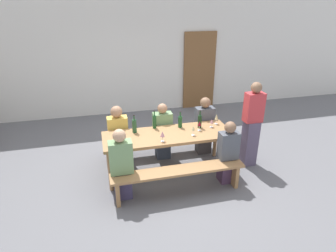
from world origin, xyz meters
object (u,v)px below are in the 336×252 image
(wine_glass_3, at_px, (199,124))
(seated_guest_near_1, at_px, (228,154))
(wooden_door, at_px, (199,71))
(bench_near, at_px, (179,174))
(wine_glass_2, at_px, (212,122))
(wine_bottle_3, at_px, (134,126))
(standing_host, at_px, (252,126))
(wine_glass_1, at_px, (193,129))
(tasting_table, at_px, (168,138))
(bench_far, at_px, (160,137))
(seated_guest_near_0, at_px, (122,166))
(seated_guest_far_0, at_px, (118,136))
(seated_guest_far_1, at_px, (163,133))
(wine_bottle_1, at_px, (180,121))
(seated_guest_far_2, at_px, (204,127))
(wine_bottle_2, at_px, (200,121))
(wine_glass_4, at_px, (162,134))
(wine_bottle_0, at_px, (154,122))
(wine_glass_0, at_px, (216,117))

(wine_glass_3, xyz_separation_m, seated_guest_near_1, (0.32, -0.54, -0.35))
(wooden_door, bearing_deg, bench_near, -113.86)
(wine_glass_2, bearing_deg, seated_guest_near_1, -84.71)
(wine_bottle_3, relative_size, standing_host, 0.21)
(wine_glass_3, bearing_deg, wine_glass_1, -136.52)
(tasting_table, height_order, bench_far, tasting_table)
(seated_guest_near_0, bearing_deg, seated_guest_near_1, -90.00)
(wine_bottle_3, bearing_deg, wine_glass_3, -10.12)
(seated_guest_far_0, height_order, seated_guest_far_1, seated_guest_far_0)
(bench_near, relative_size, seated_guest_near_0, 1.83)
(seated_guest_near_0, distance_m, standing_host, 2.45)
(wine_bottle_1, bearing_deg, wooden_door, 64.22)
(seated_guest_far_2, bearing_deg, wooden_door, 162.60)
(wine_bottle_1, xyz_separation_m, wine_bottle_2, (0.34, -0.09, 0.01))
(wine_bottle_1, relative_size, standing_host, 0.19)
(wine_glass_1, bearing_deg, seated_guest_near_1, -37.60)
(wine_glass_2, distance_m, wine_glass_4, 1.05)
(wine_bottle_2, bearing_deg, wine_glass_4, -153.78)
(wooden_door, bearing_deg, seated_guest_far_1, -122.57)
(wine_glass_2, distance_m, seated_guest_far_1, 0.98)
(seated_guest_near_1, bearing_deg, wine_glass_3, 30.82)
(bench_near, relative_size, wine_bottle_2, 6.49)
(wine_bottle_3, height_order, wine_glass_2, wine_bottle_3)
(tasting_table, xyz_separation_m, wine_bottle_0, (-0.17, 0.30, 0.20))
(seated_guest_far_0, bearing_deg, wine_glass_1, 60.61)
(wine_glass_4, bearing_deg, bench_near, -69.93)
(seated_guest_far_1, bearing_deg, tasting_table, -2.85)
(wine_bottle_0, relative_size, seated_guest_far_2, 0.29)
(wine_bottle_2, xyz_separation_m, wine_glass_0, (0.35, 0.07, 0.01))
(wine_glass_1, distance_m, seated_guest_near_1, 0.71)
(wine_bottle_2, bearing_deg, wine_glass_1, -127.61)
(wine_bottle_3, relative_size, seated_guest_near_0, 0.28)
(wine_glass_4, distance_m, seated_guest_near_1, 1.14)
(bench_far, bearing_deg, tasting_table, -90.00)
(bench_near, height_order, seated_guest_far_2, seated_guest_far_2)
(seated_guest_near_0, bearing_deg, bench_near, -99.83)
(wine_glass_0, relative_size, wine_glass_4, 1.07)
(wine_glass_0, bearing_deg, wooden_door, 76.33)
(wine_bottle_0, relative_size, wine_bottle_2, 1.03)
(wine_bottle_3, height_order, seated_guest_far_0, seated_guest_far_0)
(tasting_table, xyz_separation_m, wine_bottle_3, (-0.55, 0.21, 0.20))
(wine_bottle_1, distance_m, seated_guest_near_1, 1.03)
(wooden_door, bearing_deg, wine_glass_4, -118.58)
(wine_bottle_0, relative_size, wine_bottle_3, 1.04)
(wine_bottle_3, height_order, wine_glass_0, wine_bottle_3)
(wine_bottle_2, height_order, wine_glass_3, wine_bottle_2)
(wine_glass_4, distance_m, seated_guest_far_1, 0.88)
(wine_bottle_0, xyz_separation_m, seated_guest_far_1, (0.20, 0.23, -0.35))
(wine_bottle_0, height_order, seated_guest_near_0, seated_guest_near_0)
(wine_glass_3, bearing_deg, bench_far, 130.17)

